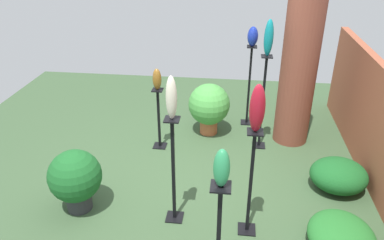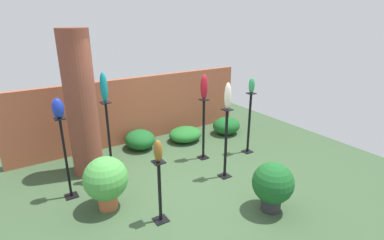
{
  "view_description": "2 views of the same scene",
  "coord_description": "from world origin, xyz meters",
  "px_view_note": "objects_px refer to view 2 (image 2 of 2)",
  "views": [
    {
      "loc": [
        4.05,
        0.52,
        3.06
      ],
      "look_at": [
        -0.19,
        0.01,
        0.87
      ],
      "focal_mm": 35.0,
      "sensor_mm": 36.0,
      "label": 1
    },
    {
      "loc": [
        -2.52,
        -3.91,
        2.86
      ],
      "look_at": [
        0.12,
        0.18,
        1.15
      ],
      "focal_mm": 28.0,
      "sensor_mm": 36.0,
      "label": 2
    }
  ],
  "objects_px": {
    "pedestal_ruby": "(204,132)",
    "art_vase_ruby": "(204,87)",
    "pedestal_jade": "(249,126)",
    "art_vase_teal": "(104,87)",
    "pedestal_teal": "(110,145)",
    "art_vase_ivory": "(228,96)",
    "potted_plant_mid_left": "(106,180)",
    "art_vase_cobalt": "(58,108)",
    "art_vase_jade": "(252,85)",
    "pedestal_cobalt": "(66,162)",
    "pedestal_bronze": "(160,195)",
    "pedestal_ivory": "(226,147)",
    "art_vase_bronze": "(158,151)",
    "brick_pillar": "(81,105)",
    "potted_plant_front_right": "(273,184)"
  },
  "relations": [
    {
      "from": "art_vase_bronze",
      "to": "art_vase_teal",
      "type": "height_order",
      "value": "art_vase_teal"
    },
    {
      "from": "pedestal_cobalt",
      "to": "art_vase_ruby",
      "type": "height_order",
      "value": "art_vase_ruby"
    },
    {
      "from": "art_vase_bronze",
      "to": "art_vase_ruby",
      "type": "bearing_deg",
      "value": 38.27
    },
    {
      "from": "pedestal_ivory",
      "to": "art_vase_bronze",
      "type": "relative_size",
      "value": 4.14
    },
    {
      "from": "pedestal_teal",
      "to": "potted_plant_mid_left",
      "type": "height_order",
      "value": "pedestal_teal"
    },
    {
      "from": "art_vase_ruby",
      "to": "art_vase_ivory",
      "type": "distance_m",
      "value": 0.85
    },
    {
      "from": "brick_pillar",
      "to": "potted_plant_mid_left",
      "type": "xyz_separation_m",
      "value": [
        -0.06,
        -1.33,
        -0.84
      ]
    },
    {
      "from": "pedestal_jade",
      "to": "pedestal_ruby",
      "type": "bearing_deg",
      "value": 163.58
    },
    {
      "from": "pedestal_cobalt",
      "to": "art_vase_jade",
      "type": "bearing_deg",
      "value": -4.95
    },
    {
      "from": "pedestal_cobalt",
      "to": "art_vase_cobalt",
      "type": "bearing_deg",
      "value": 153.43
    },
    {
      "from": "brick_pillar",
      "to": "art_vase_cobalt",
      "type": "distance_m",
      "value": 0.87
    },
    {
      "from": "pedestal_teal",
      "to": "art_vase_ivory",
      "type": "distance_m",
      "value": 2.25
    },
    {
      "from": "art_vase_jade",
      "to": "art_vase_cobalt",
      "type": "relative_size",
      "value": 1.03
    },
    {
      "from": "pedestal_jade",
      "to": "potted_plant_front_right",
      "type": "height_order",
      "value": "pedestal_jade"
    },
    {
      "from": "pedestal_ruby",
      "to": "pedestal_ivory",
      "type": "distance_m",
      "value": 0.85
    },
    {
      "from": "pedestal_bronze",
      "to": "potted_plant_mid_left",
      "type": "xyz_separation_m",
      "value": [
        -0.54,
        0.72,
        0.06
      ]
    },
    {
      "from": "brick_pillar",
      "to": "potted_plant_front_right",
      "type": "bearing_deg",
      "value": -53.45
    },
    {
      "from": "art_vase_cobalt",
      "to": "art_vase_jade",
      "type": "bearing_deg",
      "value": -4.95
    },
    {
      "from": "art_vase_cobalt",
      "to": "potted_plant_mid_left",
      "type": "height_order",
      "value": "art_vase_cobalt"
    },
    {
      "from": "pedestal_cobalt",
      "to": "art_vase_ruby",
      "type": "relative_size",
      "value": 2.77
    },
    {
      "from": "art_vase_jade",
      "to": "art_vase_bronze",
      "type": "xyz_separation_m",
      "value": [
        -2.68,
        -1.05,
        -0.37
      ]
    },
    {
      "from": "brick_pillar",
      "to": "pedestal_bronze",
      "type": "xyz_separation_m",
      "value": [
        0.48,
        -2.05,
        -0.89
      ]
    },
    {
      "from": "art_vase_ruby",
      "to": "art_vase_cobalt",
      "type": "bearing_deg",
      "value": 179.46
    },
    {
      "from": "pedestal_ruby",
      "to": "art_vase_ivory",
      "type": "bearing_deg",
      "value": -96.92
    },
    {
      "from": "pedestal_ruby",
      "to": "art_vase_jade",
      "type": "height_order",
      "value": "art_vase_jade"
    },
    {
      "from": "pedestal_cobalt",
      "to": "art_vase_ruby",
      "type": "distance_m",
      "value": 2.81
    },
    {
      "from": "pedestal_ruby",
      "to": "pedestal_jade",
      "type": "bearing_deg",
      "value": -16.42
    },
    {
      "from": "art_vase_ruby",
      "to": "pedestal_cobalt",
      "type": "bearing_deg",
      "value": 179.46
    },
    {
      "from": "pedestal_teal",
      "to": "art_vase_ruby",
      "type": "bearing_deg",
      "value": -6.27
    },
    {
      "from": "art_vase_ruby",
      "to": "potted_plant_mid_left",
      "type": "height_order",
      "value": "art_vase_ruby"
    },
    {
      "from": "pedestal_bronze",
      "to": "art_vase_cobalt",
      "type": "xyz_separation_m",
      "value": [
        -0.97,
        1.36,
        1.1
      ]
    },
    {
      "from": "art_vase_jade",
      "to": "art_vase_ivory",
      "type": "height_order",
      "value": "art_vase_ivory"
    },
    {
      "from": "art_vase_cobalt",
      "to": "art_vase_ruby",
      "type": "bearing_deg",
      "value": -0.54
    },
    {
      "from": "pedestal_teal",
      "to": "art_vase_teal",
      "type": "xyz_separation_m",
      "value": [
        -0.0,
        0.0,
        1.05
      ]
    },
    {
      "from": "pedestal_bronze",
      "to": "art_vase_ivory",
      "type": "height_order",
      "value": "art_vase_ivory"
    },
    {
      "from": "brick_pillar",
      "to": "pedestal_ruby",
      "type": "xyz_separation_m",
      "value": [
        2.18,
        -0.72,
        -0.74
      ]
    },
    {
      "from": "art_vase_teal",
      "to": "art_vase_cobalt",
      "type": "height_order",
      "value": "art_vase_teal"
    },
    {
      "from": "pedestal_ruby",
      "to": "art_vase_ruby",
      "type": "relative_size",
      "value": 2.57
    },
    {
      "from": "pedestal_jade",
      "to": "art_vase_jade",
      "type": "xyz_separation_m",
      "value": [
        0.0,
        0.0,
        0.88
      ]
    },
    {
      "from": "brick_pillar",
      "to": "potted_plant_front_right",
      "type": "distance_m",
      "value": 3.53
    },
    {
      "from": "pedestal_teal",
      "to": "art_vase_cobalt",
      "type": "bearing_deg",
      "value": -166.68
    },
    {
      "from": "pedestal_bronze",
      "to": "art_vase_ruby",
      "type": "distance_m",
      "value": 2.42
    },
    {
      "from": "art_vase_cobalt",
      "to": "potted_plant_front_right",
      "type": "height_order",
      "value": "art_vase_cobalt"
    },
    {
      "from": "art_vase_bronze",
      "to": "art_vase_teal",
      "type": "xyz_separation_m",
      "value": [
        -0.2,
        1.54,
        0.6
      ]
    },
    {
      "from": "art_vase_jade",
      "to": "potted_plant_front_right",
      "type": "distance_m",
      "value": 2.32
    },
    {
      "from": "potted_plant_front_right",
      "to": "potted_plant_mid_left",
      "type": "height_order",
      "value": "potted_plant_mid_left"
    },
    {
      "from": "art_vase_teal",
      "to": "art_vase_cobalt",
      "type": "bearing_deg",
      "value": -166.68
    },
    {
      "from": "pedestal_jade",
      "to": "art_vase_teal",
      "type": "relative_size",
      "value": 2.61
    },
    {
      "from": "art_vase_bronze",
      "to": "pedestal_bronze",
      "type": "bearing_deg",
      "value": 0.0
    },
    {
      "from": "pedestal_ruby",
      "to": "art_vase_ruby",
      "type": "bearing_deg",
      "value": 0.0
    }
  ]
}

